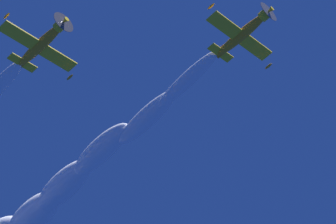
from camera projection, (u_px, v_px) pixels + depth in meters
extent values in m
ellipsoid|color=orange|center=(242.00, 35.00, 67.92)|extent=(3.49, 5.96, 1.32)
cylinder|color=yellow|center=(265.00, 15.00, 66.73)|extent=(1.39, 1.19, 1.18)
cone|color=yellow|center=(270.00, 11.00, 66.48)|extent=(0.76, 0.79, 0.57)
cylinder|color=#3F3F47|center=(269.00, 12.00, 66.54)|extent=(2.36, 0.99, 2.54)
cube|color=yellow|center=(240.00, 37.00, 67.87)|extent=(7.31, 4.18, 2.04)
ellipsoid|color=orange|center=(268.00, 66.00, 68.50)|extent=(0.57, 0.85, 0.29)
ellipsoid|color=orange|center=(211.00, 6.00, 67.24)|extent=(0.57, 0.85, 0.29)
cube|color=yellow|center=(221.00, 53.00, 69.10)|extent=(2.76, 1.83, 0.78)
cube|color=orange|center=(221.00, 52.00, 69.53)|extent=(0.73, 1.03, 1.03)
ellipsoid|color=#1E232D|center=(244.00, 31.00, 68.14)|extent=(1.25, 1.54, 0.77)
ellipsoid|color=orange|center=(40.00, 45.00, 65.82)|extent=(3.44, 5.92, 1.55)
cylinder|color=yellow|center=(60.00, 25.00, 64.54)|extent=(1.39, 1.15, 1.20)
cone|color=yellow|center=(65.00, 21.00, 64.26)|extent=(0.75, 0.77, 0.59)
cylinder|color=#3F3F47|center=(64.00, 22.00, 64.32)|extent=(2.37, 0.89, 2.50)
cube|color=yellow|center=(39.00, 47.00, 65.77)|extent=(7.33, 4.20, 1.92)
ellipsoid|color=orange|center=(70.00, 77.00, 66.49)|extent=(0.56, 0.84, 0.32)
ellipsoid|color=orange|center=(7.00, 16.00, 65.06)|extent=(0.56, 0.84, 0.32)
cube|color=yellow|center=(22.00, 63.00, 67.09)|extent=(2.77, 1.83, 0.76)
cube|color=orange|center=(24.00, 61.00, 67.51)|extent=(0.72, 0.98, 1.07)
ellipsoid|color=#1E232D|center=(44.00, 41.00, 66.02)|extent=(1.23, 1.52, 0.81)
ellipsoid|color=white|center=(188.00, 79.00, 70.80)|extent=(4.53, 7.91, 1.83)
ellipsoid|color=white|center=(147.00, 117.00, 73.77)|extent=(4.99, 8.14, 2.33)
ellipsoid|color=white|center=(101.00, 150.00, 76.49)|extent=(5.46, 8.37, 2.82)
ellipsoid|color=white|center=(64.00, 185.00, 79.17)|extent=(5.92, 8.59, 3.31)
ellipsoid|color=white|center=(33.00, 216.00, 81.88)|extent=(6.38, 8.82, 3.80)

